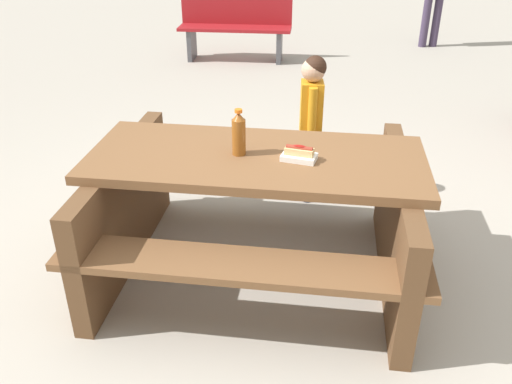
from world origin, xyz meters
TOP-DOWN VIEW (x-y plane):
  - ground_plane at (0.00, 0.00)m, footprint 30.00×30.00m
  - picnic_table at (0.00, 0.00)m, footprint 1.98×1.64m
  - soda_bottle at (-0.09, 0.01)m, footprint 0.07×0.07m
  - hotdog_tray at (0.22, -0.06)m, footprint 0.21×0.16m
  - child_in_coat at (0.39, 0.88)m, footprint 0.17×0.26m
  - park_bench_mid at (-0.24, 4.81)m, footprint 1.54×0.57m

SIDE VIEW (x-z plane):
  - ground_plane at x=0.00m, z-range 0.00..0.00m
  - picnic_table at x=0.00m, z-range 0.07..0.82m
  - park_bench_mid at x=-0.24m, z-range 0.02..0.87m
  - child_in_coat at x=0.39m, z-range 0.15..1.20m
  - hotdog_tray at x=0.22m, z-range 0.74..0.82m
  - soda_bottle at x=-0.09m, z-range 0.74..0.99m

